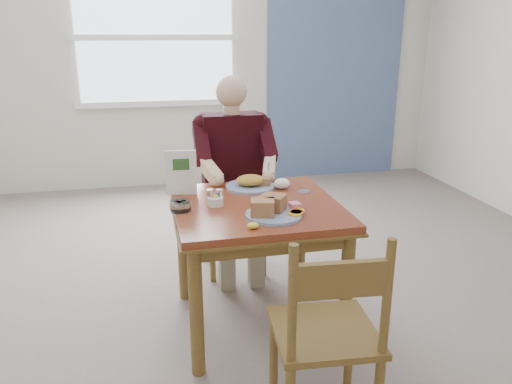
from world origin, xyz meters
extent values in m
plane|color=#6E6059|center=(0.00, 0.00, 0.00)|extent=(6.00, 6.00, 0.00)
plane|color=beige|center=(0.00, 3.00, 1.40)|extent=(5.50, 0.00, 5.50)
cube|color=#4D648F|center=(1.60, 2.98, 1.40)|extent=(1.60, 0.02, 2.80)
ellipsoid|color=yellow|center=(-0.10, -0.36, 0.77)|extent=(0.07, 0.05, 0.03)
ellipsoid|color=white|center=(0.21, 0.24, 0.78)|extent=(0.11, 0.10, 0.06)
cylinder|color=silver|center=(0.32, 0.14, 0.75)|extent=(0.08, 0.08, 0.01)
cube|color=white|center=(-0.40, 2.97, 1.60)|extent=(1.60, 0.02, 1.30)
cube|color=white|center=(-0.40, 2.96, 0.92)|extent=(1.72, 0.04, 0.06)
cube|color=white|center=(-0.40, 2.96, 1.60)|extent=(1.72, 0.04, 0.06)
cube|color=brown|center=(0.00, 0.00, 0.73)|extent=(0.90, 0.90, 0.04)
cube|color=brown|center=(0.00, 0.00, 0.70)|extent=(0.92, 0.92, 0.01)
cylinder|color=brown|center=(-0.39, -0.39, 0.35)|extent=(0.07, 0.07, 0.71)
cylinder|color=brown|center=(0.39, -0.39, 0.35)|extent=(0.07, 0.07, 0.71)
cylinder|color=brown|center=(-0.39, 0.39, 0.35)|extent=(0.07, 0.07, 0.71)
cylinder|color=brown|center=(0.39, 0.39, 0.35)|extent=(0.07, 0.07, 0.71)
cube|color=brown|center=(0.00, -0.39, 0.66)|extent=(0.80, 0.03, 0.08)
cube|color=brown|center=(0.00, 0.39, 0.66)|extent=(0.80, 0.03, 0.08)
cube|color=brown|center=(-0.39, 0.00, 0.66)|extent=(0.03, 0.80, 0.08)
cube|color=brown|center=(0.39, 0.00, 0.66)|extent=(0.03, 0.80, 0.08)
cylinder|color=brown|center=(-0.18, 0.57, 0.23)|extent=(0.04, 0.04, 0.45)
cylinder|color=brown|center=(0.18, 0.57, 0.23)|extent=(0.04, 0.04, 0.45)
cylinder|color=brown|center=(-0.18, 0.93, 0.23)|extent=(0.04, 0.04, 0.45)
cylinder|color=brown|center=(0.18, 0.93, 0.23)|extent=(0.04, 0.04, 0.45)
cube|color=brown|center=(0.00, 0.75, 0.47)|extent=(0.42, 0.42, 0.03)
cylinder|color=brown|center=(-0.18, 0.93, 0.70)|extent=(0.04, 0.04, 0.50)
cylinder|color=brown|center=(0.18, 0.93, 0.70)|extent=(0.04, 0.04, 0.50)
cube|color=brown|center=(0.00, 0.93, 0.80)|extent=(0.38, 0.03, 0.14)
cylinder|color=brown|center=(-0.07, -0.65, 0.23)|extent=(0.04, 0.04, 0.45)
cylinder|color=brown|center=(0.29, -0.68, 0.23)|extent=(0.04, 0.04, 0.45)
cube|color=brown|center=(0.10, -0.85, 0.47)|extent=(0.45, 0.45, 0.03)
cylinder|color=brown|center=(-0.10, -1.01, 0.70)|extent=(0.04, 0.04, 0.50)
cylinder|color=brown|center=(0.26, -1.04, 0.70)|extent=(0.04, 0.04, 0.50)
cube|color=brown|center=(0.08, -1.03, 0.80)|extent=(0.38, 0.06, 0.14)
cube|color=gray|center=(-0.10, 0.63, 0.54)|extent=(0.13, 0.38, 0.12)
cube|color=gray|center=(0.10, 0.63, 0.54)|extent=(0.13, 0.38, 0.12)
cube|color=gray|center=(-0.10, 0.45, 0.24)|extent=(0.10, 0.10, 0.48)
cube|color=gray|center=(0.10, 0.45, 0.24)|extent=(0.10, 0.10, 0.48)
cube|color=black|center=(0.00, 0.78, 0.84)|extent=(0.40, 0.22, 0.58)
sphere|color=black|center=(-0.19, 0.78, 1.06)|extent=(0.15, 0.15, 0.15)
sphere|color=black|center=(0.19, 0.78, 1.06)|extent=(0.15, 0.15, 0.15)
cylinder|color=tan|center=(0.00, 0.76, 1.15)|extent=(0.11, 0.11, 0.08)
sphere|color=tan|center=(0.00, 0.76, 1.28)|extent=(0.21, 0.21, 0.21)
cube|color=black|center=(-0.22, 0.67, 0.96)|extent=(0.09, 0.29, 0.27)
cube|color=black|center=(0.22, 0.67, 0.96)|extent=(0.09, 0.29, 0.27)
sphere|color=black|center=(-0.22, 0.55, 0.86)|extent=(0.09, 0.09, 0.09)
sphere|color=black|center=(0.22, 0.55, 0.86)|extent=(0.09, 0.09, 0.09)
cube|color=tan|center=(-0.19, 0.46, 0.82)|extent=(0.14, 0.23, 0.14)
cube|color=tan|center=(0.19, 0.46, 0.82)|extent=(0.14, 0.23, 0.14)
sphere|color=tan|center=(-0.16, 0.37, 0.79)|extent=(0.08, 0.08, 0.08)
sphere|color=tan|center=(0.16, 0.37, 0.79)|extent=(0.08, 0.08, 0.08)
cylinder|color=silver|center=(0.16, 0.37, 0.84)|extent=(0.01, 0.05, 0.12)
cylinder|color=white|center=(0.04, -0.21, 0.76)|extent=(0.38, 0.38, 0.02)
cube|color=tan|center=(-0.02, -0.22, 0.81)|extent=(0.14, 0.13, 0.08)
cube|color=tan|center=(0.05, -0.16, 0.81)|extent=(0.16, 0.15, 0.08)
cylinder|color=orange|center=(0.14, -0.25, 0.77)|extent=(0.10, 0.10, 0.01)
cylinder|color=orange|center=(0.16, -0.23, 0.77)|extent=(0.09, 0.09, 0.01)
cylinder|color=orange|center=(0.17, -0.21, 0.77)|extent=(0.07, 0.07, 0.01)
cube|color=pink|center=(0.17, -0.16, 0.78)|extent=(0.06, 0.07, 0.03)
cylinder|color=white|center=(0.03, 0.30, 0.76)|extent=(0.39, 0.39, 0.02)
ellipsoid|color=gold|center=(0.03, 0.30, 0.80)|extent=(0.21, 0.20, 0.06)
cube|color=tan|center=(0.10, 0.29, 0.79)|extent=(0.13, 0.10, 0.04)
cylinder|color=white|center=(-0.23, 0.02, 0.77)|extent=(0.09, 0.09, 0.05)
cube|color=pink|center=(-0.24, 0.02, 0.81)|extent=(0.03, 0.02, 0.02)
cube|color=#6699D8|center=(-0.21, 0.03, 0.81)|extent=(0.03, 0.02, 0.02)
cube|color=#EAD159|center=(-0.23, 0.01, 0.81)|extent=(0.03, 0.03, 0.02)
cube|color=white|center=(-0.24, 0.04, 0.81)|extent=(0.03, 0.01, 0.02)
cylinder|color=white|center=(-0.25, 0.04, 0.79)|extent=(0.04, 0.04, 0.07)
cylinder|color=silver|center=(-0.25, 0.04, 0.83)|extent=(0.05, 0.05, 0.02)
cylinder|color=white|center=(-0.20, 0.03, 0.79)|extent=(0.04, 0.04, 0.07)
cylinder|color=silver|center=(-0.20, 0.03, 0.83)|extent=(0.05, 0.05, 0.02)
cylinder|color=white|center=(-0.42, -0.02, 0.78)|extent=(0.13, 0.13, 0.05)
cylinder|color=white|center=(-0.43, -0.02, 0.79)|extent=(0.03, 0.03, 0.02)
cylinder|color=white|center=(-0.40, -0.01, 0.79)|extent=(0.03, 0.03, 0.02)
cylinder|color=white|center=(-0.42, -0.03, 0.79)|extent=(0.03, 0.03, 0.02)
cube|color=white|center=(-0.39, 0.26, 0.88)|extent=(0.18, 0.04, 0.26)
cube|color=#2D5926|center=(-0.39, 0.25, 0.93)|extent=(0.09, 0.01, 0.07)
camera|label=1|loc=(-0.58, -2.54, 1.66)|focal=35.00mm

